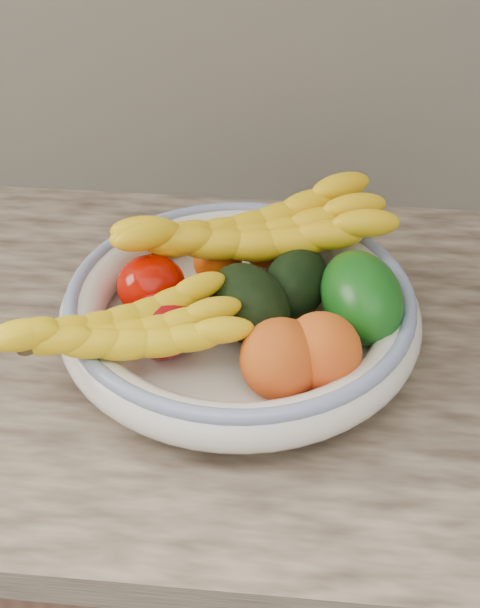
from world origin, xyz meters
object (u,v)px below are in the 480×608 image
green_mango (361,297)px  banana_bunch_front (123,336)px  banana_bunch_back (252,239)px  fruit_bowl (240,312)px

green_mango → banana_bunch_front: green_mango is taller
green_mango → banana_bunch_back: (-0.12, 0.08, 0.01)m
fruit_bowl → banana_bunch_back: bearing=86.6°
banana_bunch_front → green_mango: bearing=-3.7°
banana_bunch_back → banana_bunch_front: size_ratio=1.28×
fruit_bowl → banana_bunch_back: (0.00, 0.08, 0.04)m
green_mango → banana_bunch_front: 0.25m
banana_bunch_front → banana_bunch_back: bearing=31.8°
banana_bunch_back → fruit_bowl: bearing=-113.4°
green_mango → banana_bunch_back: 0.15m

